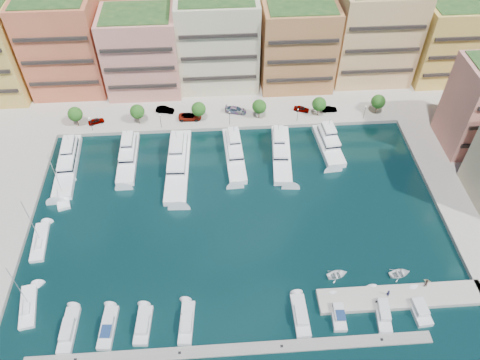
{
  "coord_description": "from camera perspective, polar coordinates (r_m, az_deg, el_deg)",
  "views": [
    {
      "loc": [
        -3.79,
        -65.48,
        80.22
      ],
      "look_at": [
        1.03,
        5.74,
        6.0
      ],
      "focal_mm": 35.0,
      "sensor_mm": 36.0,
      "label": 1
    }
  ],
  "objects": [
    {
      "name": "lamppost_2",
      "position": [
        123.28,
        -1.29,
        7.81
      ],
      "size": [
        0.3,
        0.3,
        4.2
      ],
      "color": "black",
      "rests_on": "north_quay"
    },
    {
      "name": "yacht_4",
      "position": [
        117.32,
        5.02,
        3.49
      ],
      "size": [
        6.09,
        20.62,
        7.3
      ],
      "color": "white",
      "rests_on": "ground"
    },
    {
      "name": "apartment_2",
      "position": [
        135.33,
        -11.9,
        15.0
      ],
      "size": [
        20.0,
        15.5,
        22.8
      ],
      "color": "tan",
      "rests_on": "north_quay"
    },
    {
      "name": "tender_2",
      "position": [
        99.82,
        18.89,
        -10.74
      ],
      "size": [
        4.74,
        3.7,
        0.9
      ],
      "primitive_type": "imported",
      "rotation": [
        0.0,
        0.0,
        1.72
      ],
      "color": "white",
      "rests_on": "ground"
    },
    {
      "name": "ground",
      "position": [
        103.62,
        -0.35,
        -4.61
      ],
      "size": [
        400.0,
        400.0,
        0.0
      ],
      "primitive_type": "plane",
      "color": "black",
      "rests_on": "ground"
    },
    {
      "name": "cruiser_2",
      "position": [
        90.79,
        -11.71,
        -17.0
      ],
      "size": [
        3.21,
        7.72,
        2.55
      ],
      "color": "silver",
      "rests_on": "ground"
    },
    {
      "name": "car_1",
      "position": [
        130.27,
        -9.13,
        8.46
      ],
      "size": [
        5.13,
        2.75,
        1.61
      ],
      "primitive_type": "imported",
      "rotation": [
        0.0,
        0.0,
        1.34
      ],
      "color": "gray",
      "rests_on": "north_quay"
    },
    {
      "name": "tree_1",
      "position": [
        126.1,
        -12.42,
        8.15
      ],
      "size": [
        3.8,
        3.8,
        5.65
      ],
      "color": "#473323",
      "rests_on": "north_quay"
    },
    {
      "name": "sailboat_0",
      "position": [
        99.42,
        -24.41,
        -13.91
      ],
      "size": [
        4.34,
        9.48,
        13.2
      ],
      "color": "white",
      "rests_on": "ground"
    },
    {
      "name": "cruiser_8",
      "position": [
        94.23,
        16.93,
        -15.01
      ],
      "size": [
        3.44,
        9.21,
        2.55
      ],
      "color": "silver",
      "rests_on": "ground"
    },
    {
      "name": "yacht_0",
      "position": [
        121.41,
        -20.25,
        2.07
      ],
      "size": [
        5.57,
        21.52,
        7.3
      ],
      "color": "white",
      "rests_on": "ground"
    },
    {
      "name": "apartment_3",
      "position": [
        134.95,
        -2.72,
        16.59
      ],
      "size": [
        22.0,
        16.5,
        25.8
      ],
      "color": "beige",
      "rests_on": "north_quay"
    },
    {
      "name": "car_0",
      "position": [
        130.73,
        -17.14,
        6.89
      ],
      "size": [
        4.47,
        3.0,
        1.41
      ],
      "primitive_type": "imported",
      "rotation": [
        0.0,
        0.0,
        1.93
      ],
      "color": "gray",
      "rests_on": "north_quay"
    },
    {
      "name": "cruiser_9",
      "position": [
        96.62,
        20.93,
        -14.41
      ],
      "size": [
        3.35,
        7.44,
        2.55
      ],
      "color": "silver",
      "rests_on": "ground"
    },
    {
      "name": "person_0",
      "position": [
        94.93,
        17.64,
        -13.0
      ],
      "size": [
        0.68,
        0.77,
        1.77
      ],
      "primitive_type": "imported",
      "rotation": [
        0.0,
        0.0,
        2.06
      ],
      "color": "#242346",
      "rests_on": "finger_pier"
    },
    {
      "name": "apartment_4",
      "position": [
        135.81,
        7.02,
        16.01
      ],
      "size": [
        20.0,
        15.5,
        23.8
      ],
      "color": "#BC7746",
      "rests_on": "north_quay"
    },
    {
      "name": "lamppost_0",
      "position": [
        127.36,
        -17.8,
        6.76
      ],
      "size": [
        0.3,
        0.3,
        4.2
      ],
      "color": "black",
      "rests_on": "north_quay"
    },
    {
      "name": "cruiser_0",
      "position": [
        93.91,
        -20.16,
        -16.84
      ],
      "size": [
        2.84,
        8.99,
        2.55
      ],
      "color": "silver",
      "rests_on": "ground"
    },
    {
      "name": "car_5",
      "position": [
        131.32,
        10.84,
        8.47
      ],
      "size": [
        4.16,
        1.57,
        1.36
      ],
      "primitive_type": "imported",
      "rotation": [
        0.0,
        0.0,
        1.6
      ],
      "color": "gray",
      "rests_on": "north_quay"
    },
    {
      "name": "north_quay",
      "position": [
        150.67,
        -1.89,
        13.92
      ],
      "size": [
        220.0,
        64.0,
        2.0
      ],
      "primitive_type": "cube",
      "color": "#9E998E",
      "rests_on": "ground"
    },
    {
      "name": "apartment_1",
      "position": [
        140.57,
        -20.74,
        15.19
      ],
      "size": [
        20.0,
        16.5,
        26.8
      ],
      "color": "#DC6549",
      "rests_on": "north_quay"
    },
    {
      "name": "lamppost_1",
      "position": [
        124.04,
        -9.69,
        7.35
      ],
      "size": [
        0.3,
        0.3,
        4.2
      ],
      "color": "black",
      "rests_on": "north_quay"
    },
    {
      "name": "south_pontoon",
      "position": [
        87.72,
        -1.12,
        -20.04
      ],
      "size": [
        72.0,
        2.2,
        0.35
      ],
      "primitive_type": "cube",
      "color": "gray",
      "rests_on": "ground"
    },
    {
      "name": "apartment_5",
      "position": [
        142.27,
        16.09,
        16.76
      ],
      "size": [
        22.0,
        16.5,
        26.8
      ],
      "color": "tan",
      "rests_on": "north_quay"
    },
    {
      "name": "yacht_2",
      "position": [
        115.07,
        -7.54,
        2.26
      ],
      "size": [
        6.15,
        25.0,
        7.3
      ],
      "color": "white",
      "rests_on": "ground"
    },
    {
      "name": "tree_0",
      "position": [
        129.63,
        -19.46,
        7.58
      ],
      "size": [
        3.8,
        3.8,
        5.65
      ],
      "color": "#473323",
      "rests_on": "north_quay"
    },
    {
      "name": "car_4",
      "position": [
        130.24,
        7.51,
        8.61
      ],
      "size": [
        4.51,
        3.03,
        1.43
      ],
      "primitive_type": "imported",
      "rotation": [
        0.0,
        0.0,
        1.22
      ],
      "color": "gray",
      "rests_on": "north_quay"
    },
    {
      "name": "cruiser_3",
      "position": [
        89.83,
        -6.52,
        -16.94
      ],
      "size": [
        3.15,
        8.62,
        2.55
      ],
      "color": "silver",
      "rests_on": "ground"
    },
    {
      "name": "tree_3",
      "position": [
        125.03,
        2.36,
        8.94
      ],
      "size": [
        3.8,
        3.8,
        5.65
      ],
      "color": "#473323",
      "rests_on": "north_quay"
    },
    {
      "name": "yacht_3",
      "position": [
        116.64,
        -0.73,
        3.47
      ],
      "size": [
        5.12,
        19.36,
        7.3
      ],
      "color": "white",
      "rests_on": "ground"
    },
    {
      "name": "tender_3",
      "position": [
        100.82,
        21.87,
        -11.33
      ],
      "size": [
        1.79,
        1.69,
        0.74
      ],
      "primitive_type": "imported",
      "rotation": [
        0.0,
        0.0,
        1.14
      ],
      "color": "beige",
      "rests_on": "ground"
    },
    {
      "name": "tree_5",
      "position": [
        131.95,
        16.51,
        9.15
      ],
      "size": [
        3.8,
        3.8,
        5.65
      ],
      "color": "#473323",
      "rests_on": "north_quay"
    },
    {
      "name": "lamppost_3",
      "position": [
        125.13,
        7.06,
        8.1
      ],
      "size": [
        0.3,
        0.3,
        4.2
      ],
      "color": "black",
      "rests_on": "north_quay"
    },
    {
      "name": "yacht_1",
      "position": [
        119.07,
        -13.47,
        2.93
      ],
      "size": [
        4.4,
        17.94,
        7.3
      ],
      "color": "white",
      "rests_on": "ground"
    },
    {
      "name": "tender_0",
      "position": [
        96.47,
        11.77,
        -11.22
      ],
      "size": [
        4.76,
        3.84,
        0.87
      ],
      "primitive_type": "imported",
      "rotation": [
        0.0,
        0.0,
        1.78
      ],
      "color": "white",
      "rests_on": "ground"
    },
    {
      "name": "person_1",
      "position": [
        98.4,
        21.7,
        -11.6
      ],
      "size": [
        0.98,
        0.79,
        1.9
      ],
      "primitive_type": "imported",
      "rotation": [
        0.0,
        0.0,
        3.22
      ],
      "color": "brown",
      "rests_on": "finger_pier"
    },
    {
      "name": "backblock_1",
      "position": [
        155.01,
        -12.17,
        20.68
      ],
      "size": [
        26.0,
        18.0,
        30.0
      ],
      "primitive_type": "cube",
      "color": "#BC7746",
      "rests_on": "north_quay"
    },
    {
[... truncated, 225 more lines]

